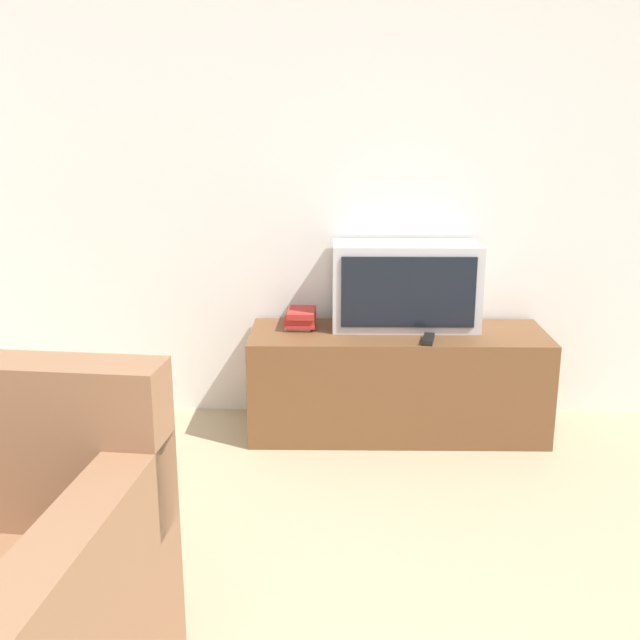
# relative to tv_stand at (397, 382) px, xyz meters

# --- Properties ---
(wall_back) EXTENTS (9.00, 0.06, 2.60)m
(wall_back) POSITION_rel_tv_stand_xyz_m (-0.62, 0.30, 1.04)
(wall_back) COLOR white
(wall_back) RESTS_ON ground_plane
(tv_stand) EXTENTS (1.44, 0.49, 0.52)m
(tv_stand) POSITION_rel_tv_stand_xyz_m (0.00, 0.00, 0.00)
(tv_stand) COLOR brown
(tv_stand) RESTS_ON ground_plane
(television) EXTENTS (0.72, 0.31, 0.42)m
(television) POSITION_rel_tv_stand_xyz_m (0.04, 0.09, 0.47)
(television) COLOR silver
(television) RESTS_ON tv_stand
(book_stack) EXTENTS (0.16, 0.20, 0.09)m
(book_stack) POSITION_rel_tv_stand_xyz_m (-0.48, 0.07, 0.31)
(book_stack) COLOR silver
(book_stack) RESTS_ON tv_stand
(remote_on_stand) EXTENTS (0.08, 0.15, 0.02)m
(remote_on_stand) POSITION_rel_tv_stand_xyz_m (0.13, -0.16, 0.27)
(remote_on_stand) COLOR black
(remote_on_stand) RESTS_ON tv_stand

